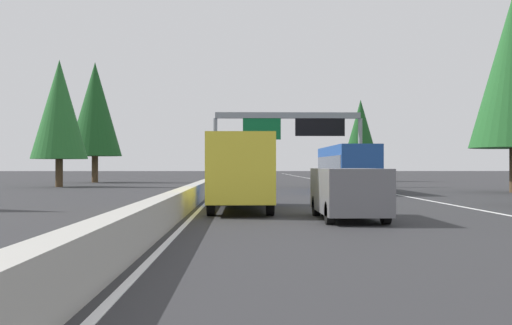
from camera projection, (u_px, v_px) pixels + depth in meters
ground_plane at (222, 184)px, 61.15m from camera, size 320.00×320.00×0.00m
median_barrier at (225, 176)px, 81.14m from camera, size 180.00×0.56×0.90m
shoulder_stripe_right at (326, 181)px, 71.41m from camera, size 160.00×0.16×0.01m
shoulder_stripe_median at (227, 182)px, 71.16m from camera, size 160.00×0.16×0.01m
sign_gantry_overhead at (290, 128)px, 52.99m from camera, size 0.50×12.68×6.31m
minivan_mid_right at (348, 191)px, 20.65m from camera, size 5.00×1.95×1.69m
box_truck_mid_center at (241, 170)px, 25.04m from camera, size 8.50×2.40×2.95m
sedan_far_left at (239, 177)px, 62.47m from camera, size 4.40×1.80×1.47m
sedan_near_right at (260, 172)px, 111.41m from camera, size 4.40×1.80×1.47m
pickup_near_center at (259, 170)px, 120.06m from camera, size 5.60×2.00×1.86m
bus_far_right at (346, 167)px, 42.65m from camera, size 11.50×2.55×3.10m
conifer_right_mid at (361, 132)px, 72.58m from camera, size 4.17×4.17×9.48m
conifer_left_near at (59, 110)px, 53.09m from camera, size 4.76×4.76×10.81m
conifer_left_mid at (95, 109)px, 67.25m from camera, size 5.70×5.70×12.96m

